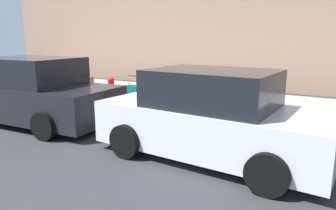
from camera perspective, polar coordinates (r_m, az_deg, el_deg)
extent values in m
plane|color=#333335|center=(9.66, -11.95, -1.20)|extent=(40.00, 40.00, 0.00)
cube|color=#9E9B93|center=(11.58, -3.74, 1.59)|extent=(18.00, 5.00, 0.14)
cube|color=#0F606B|center=(8.07, 13.67, -1.03)|extent=(0.47, 0.24, 0.51)
cube|color=black|center=(8.07, 13.67, -1.03)|extent=(0.47, 0.06, 0.52)
cylinder|color=gray|center=(7.97, 15.18, 0.75)|extent=(0.02, 0.02, 0.04)
cylinder|color=gray|center=(8.06, 12.38, 1.02)|extent=(0.02, 0.02, 0.04)
cylinder|color=black|center=(8.01, 13.78, 1.03)|extent=(0.40, 0.04, 0.02)
cylinder|color=black|center=(8.08, 15.01, -2.78)|extent=(0.04, 0.02, 0.04)
cylinder|color=black|center=(8.17, 12.19, -2.47)|extent=(0.04, 0.02, 0.04)
cube|color=navy|center=(8.28, 10.38, 0.20)|extent=(0.50, 0.27, 0.72)
cube|color=black|center=(8.28, 10.38, 0.20)|extent=(0.50, 0.07, 0.73)
cylinder|color=gray|center=(8.14, 11.95, 3.47)|extent=(0.02, 0.02, 0.27)
cylinder|color=gray|center=(8.26, 9.09, 3.70)|extent=(0.02, 0.02, 0.27)
cylinder|color=black|center=(8.18, 10.55, 4.52)|extent=(0.43, 0.05, 0.02)
cylinder|color=black|center=(8.30, 11.74, -2.22)|extent=(0.04, 0.02, 0.04)
cylinder|color=black|center=(8.42, 8.87, -1.90)|extent=(0.04, 0.02, 0.04)
cube|color=maroon|center=(8.51, 7.02, 0.61)|extent=(0.51, 0.28, 0.71)
cube|color=black|center=(8.51, 7.02, 0.61)|extent=(0.51, 0.08, 0.73)
cylinder|color=gray|center=(8.33, 8.44, 3.73)|extent=(0.02, 0.02, 0.27)
cylinder|color=gray|center=(8.53, 5.81, 4.00)|extent=(0.02, 0.02, 0.27)
cylinder|color=black|center=(8.41, 7.13, 4.76)|extent=(0.44, 0.06, 0.02)
cylinder|color=black|center=(8.49, 8.30, -1.78)|extent=(0.05, 0.02, 0.04)
cylinder|color=black|center=(8.69, 5.67, -1.39)|extent=(0.05, 0.02, 0.04)
cube|color=#59601E|center=(8.67, 3.95, 1.10)|extent=(0.39, 0.22, 0.78)
cube|color=black|center=(8.67, 3.95, 1.10)|extent=(0.39, 0.05, 0.80)
cylinder|color=gray|center=(8.52, 4.98, 4.28)|extent=(0.02, 0.02, 0.21)
cylinder|color=gray|center=(8.65, 3.02, 4.42)|extent=(0.02, 0.02, 0.21)
cylinder|color=black|center=(8.57, 4.00, 5.05)|extent=(0.32, 0.04, 0.02)
cylinder|color=black|center=(8.68, 4.91, -1.38)|extent=(0.04, 0.02, 0.04)
cylinder|color=black|center=(8.81, 2.93, -1.15)|extent=(0.04, 0.02, 0.04)
cube|color=red|center=(8.80, 1.25, 0.71)|extent=(0.37, 0.23, 0.60)
cube|color=black|center=(8.80, 1.25, 0.71)|extent=(0.37, 0.07, 0.61)
cylinder|color=gray|center=(8.67, 2.17, 3.43)|extent=(0.02, 0.02, 0.26)
cylinder|color=gray|center=(8.79, 0.38, 3.55)|extent=(0.02, 0.02, 0.26)
cylinder|color=black|center=(8.71, 1.27, 4.35)|extent=(0.30, 0.05, 0.02)
cylinder|color=black|center=(8.80, 2.16, -1.15)|extent=(0.05, 0.02, 0.04)
cylinder|color=black|center=(8.92, 0.34, -0.96)|extent=(0.05, 0.02, 0.04)
cube|color=#9EA0A8|center=(9.02, -1.04, 1.51)|extent=(0.41, 0.27, 0.76)
cube|color=black|center=(9.02, -1.04, 1.51)|extent=(0.41, 0.07, 0.78)
cylinder|color=gray|center=(8.88, -0.09, 3.96)|extent=(0.02, 0.02, 0.04)
cylinder|color=gray|center=(9.03, -1.99, 4.09)|extent=(0.02, 0.02, 0.04)
cylinder|color=black|center=(8.95, -1.05, 4.15)|extent=(0.34, 0.04, 0.02)
cylinder|color=black|center=(9.02, -0.06, -0.82)|extent=(0.04, 0.02, 0.04)
cylinder|color=black|center=(9.17, -1.99, -0.60)|extent=(0.04, 0.02, 0.04)
cube|color=black|center=(9.35, -3.23, 1.25)|extent=(0.45, 0.27, 0.56)
cube|color=black|center=(9.35, -3.23, 1.25)|extent=(0.44, 0.07, 0.57)
cylinder|color=gray|center=(9.20, -2.25, 3.55)|extent=(0.02, 0.02, 0.22)
cylinder|color=gray|center=(9.38, -4.25, 3.69)|extent=(0.02, 0.02, 0.22)
cylinder|color=black|center=(9.27, -3.27, 4.31)|extent=(0.37, 0.05, 0.02)
cylinder|color=black|center=(9.31, -2.19, -0.41)|extent=(0.05, 0.02, 0.04)
cylinder|color=black|center=(9.50, -4.22, -0.19)|extent=(0.05, 0.02, 0.04)
cube|color=#0F606B|center=(9.56, -6.10, 1.69)|extent=(0.50, 0.25, 0.64)
cube|color=black|center=(9.56, -6.10, 1.69)|extent=(0.50, 0.07, 0.65)
cylinder|color=gray|center=(9.37, -5.05, 4.39)|extent=(0.02, 0.02, 0.29)
cylinder|color=gray|center=(9.61, -7.25, 4.53)|extent=(0.02, 0.02, 0.29)
cylinder|color=black|center=(9.47, -6.18, 5.34)|extent=(0.43, 0.05, 0.02)
cylinder|color=black|center=(9.50, -4.94, -0.19)|extent=(0.04, 0.02, 0.04)
cylinder|color=black|center=(9.74, -7.15, 0.06)|extent=(0.04, 0.02, 0.04)
cylinder|color=red|center=(10.16, -10.38, 2.30)|extent=(0.20, 0.20, 0.68)
sphere|color=red|center=(10.11, -10.46, 4.48)|extent=(0.21, 0.21, 0.21)
cylinder|color=red|center=(10.26, -11.03, 2.55)|extent=(0.09, 0.10, 0.09)
cylinder|color=red|center=(10.06, -9.73, 2.42)|extent=(0.09, 0.10, 0.09)
cylinder|color=brown|center=(10.50, -13.80, 2.86)|extent=(0.16, 0.16, 0.83)
cube|color=silver|center=(5.79, 7.90, -4.08)|extent=(4.30, 1.99, 0.81)
cube|color=black|center=(5.63, 8.11, 3.11)|extent=(2.28, 1.73, 0.66)
cylinder|color=black|center=(5.84, -7.73, -6.59)|extent=(0.65, 0.26, 0.64)
cylinder|color=black|center=(7.20, 1.49, -2.87)|extent=(0.65, 0.26, 0.64)
cylinder|color=black|center=(4.67, 17.82, -12.00)|extent=(0.65, 0.26, 0.64)
cylinder|color=black|center=(6.29, 22.22, -6.03)|extent=(0.65, 0.26, 0.64)
cube|color=black|center=(8.90, -23.58, 0.84)|extent=(4.76, 2.15, 0.84)
cube|color=black|center=(8.79, -24.00, 5.75)|extent=(2.52, 1.87, 0.69)
cylinder|color=black|center=(10.64, -24.56, 0.94)|extent=(0.65, 0.26, 0.64)
cylinder|color=black|center=(7.28, -21.76, -3.60)|extent=(0.65, 0.26, 0.64)
cylinder|color=black|center=(8.61, -12.33, -0.65)|extent=(0.65, 0.26, 0.64)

